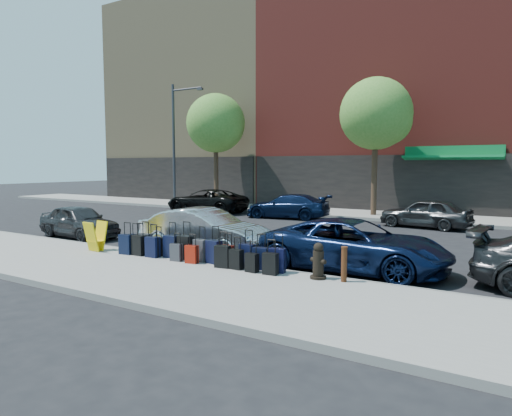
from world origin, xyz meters
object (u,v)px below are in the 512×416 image
Objects in this scene: streetlight at (176,137)px; car_near_0 at (79,221)px; suitcase_front_5 at (201,250)px; car_near_2 at (355,245)px; tree_left at (218,125)px; tree_center at (378,116)px; bollard at (344,264)px; car_far_2 at (425,213)px; fire_hydrant at (318,262)px; car_far_0 at (207,201)px; car_near_1 at (204,231)px; car_far_1 at (288,206)px; display_rack at (96,237)px.

car_near_0 is at bearing -64.96° from streetlight.
car_near_2 is (3.82, 1.74, 0.24)m from suitcase_front_5.
tree_left is 1.94× the size of car_near_0.
tree_center is 7.46× the size of suitcase_front_5.
car_near_0 is at bearing 91.05° from car_near_2.
car_far_2 is (-0.51, 11.51, 0.10)m from bollard.
fire_hydrant is 17.09m from car_far_0.
suitcase_front_5 is 2.00m from car_near_1.
car_near_0 is at bearing 172.18° from bollard.
streetlight is 1.80× the size of car_far_1.
tree_left reaches higher than display_rack.
tree_left is 7.46× the size of suitcase_front_5.
fire_hydrant is (16.42, -13.67, -4.12)m from streetlight.
display_rack is at bearing -67.35° from tree_left.
tree_center is 8.49× the size of fire_hydrant.
car_near_2 is at bearing -90.67° from car_near_1.
car_far_0 is at bearing 51.83° from car_near_2.
display_rack is at bearing 127.43° from car_near_1.
car_near_1 is at bearing 91.27° from car_near_2.
display_rack is 0.18× the size of car_far_0.
car_far_2 is at bearing 109.38° from fire_hydrant.
tree_center is 6.76m from car_far_1.
car_near_1 reaches higher than fire_hydrant.
display_rack is at bearing -164.19° from suitcase_front_5.
streetlight reaches higher than car_near_2.
car_far_1 is (-7.50, 11.54, 0.08)m from bollard.
fire_hydrant is 7.32m from display_rack.
tree_left reaches higher than car_near_0.
streetlight is at bearing 54.55° from car_near_2.
car_near_1 is at bearing 43.60° from display_rack.
car_near_2 is at bearing 50.54° from car_far_0.
bollard is 17.51m from car_far_0.
tree_center is at bearing 121.63° from fire_hydrant.
display_rack is (-3.73, -0.50, 0.15)m from suitcase_front_5.
tree_center reaches higher than car_far_0.
car_far_1 is (5.52, -0.16, -0.05)m from car_far_0.
car_far_0 is at bearing -83.00° from car_far_2.
car_near_0 is at bearing -121.44° from tree_center.
car_far_0 reaches higher than car_far_2.
tree_center is 6.32m from car_far_2.
car_near_2 is at bearing 102.04° from bollard.
fire_hydrant is 0.20× the size of car_near_1.
tree_left reaches higher than bollard.
tree_left is 1.85× the size of car_far_2.
car_far_1 is at bearing 140.62° from fire_hydrant.
car_far_0 is (-7.69, 10.05, -0.02)m from car_near_1.
bollard is at bearing -92.50° from car_near_0.
bollard is 1.82m from car_near_2.
tree_center is at bearing 14.39° from car_near_2.
car_near_1 is at bearing -55.30° from tree_left.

